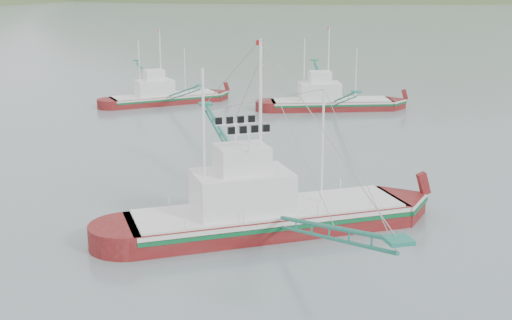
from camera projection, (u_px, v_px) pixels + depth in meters
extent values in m
plane|color=slate|center=(283.00, 243.00, 39.34)|extent=(1200.00, 1200.00, 0.00)
cube|color=#610E0E|center=(269.00, 227.00, 41.19)|extent=(16.44, 5.35, 2.16)
cube|color=silver|center=(269.00, 212.00, 40.96)|extent=(16.13, 5.42, 0.24)
cube|color=#0C562C|center=(269.00, 216.00, 41.03)|extent=(16.13, 5.44, 0.24)
cube|color=silver|center=(269.00, 208.00, 40.90)|extent=(15.62, 5.09, 0.13)
cube|color=silver|center=(242.00, 192.00, 40.12)|extent=(5.61, 3.80, 2.38)
cube|color=silver|center=(242.00, 159.00, 39.62)|extent=(2.95, 2.55, 1.51)
cylinder|color=white|center=(260.00, 127.00, 39.50)|extent=(0.17, 0.17, 9.72)
cylinder|color=white|center=(204.00, 144.00, 38.72)|extent=(0.15, 0.15, 8.26)
cylinder|color=white|center=(323.00, 148.00, 41.00)|extent=(0.13, 0.13, 6.80)
cube|color=#610E0E|center=(165.00, 102.00, 80.28)|extent=(12.55, 5.53, 1.62)
cube|color=silver|center=(165.00, 96.00, 80.10)|extent=(12.33, 5.55, 0.18)
cube|color=#0C562C|center=(165.00, 98.00, 80.15)|extent=(12.33, 5.56, 0.18)
cube|color=silver|center=(165.00, 95.00, 80.06)|extent=(11.92, 5.26, 0.10)
cube|color=silver|center=(154.00, 88.00, 79.33)|extent=(4.48, 3.33, 1.78)
cube|color=silver|center=(154.00, 75.00, 78.95)|extent=(2.41, 2.16, 1.13)
cylinder|color=white|center=(160.00, 63.00, 78.96)|extent=(0.13, 0.13, 7.29)
cylinder|color=white|center=(139.00, 69.00, 78.08)|extent=(0.11, 0.11, 6.20)
cylinder|color=white|center=(185.00, 71.00, 80.42)|extent=(0.10, 0.10, 5.11)
cube|color=#610E0E|center=(331.00, 108.00, 76.90)|extent=(13.37, 5.56, 1.73)
cube|color=silver|center=(331.00, 101.00, 76.71)|extent=(13.12, 5.59, 0.19)
cube|color=#0C562C|center=(331.00, 103.00, 76.77)|extent=(13.13, 5.61, 0.19)
cube|color=silver|center=(331.00, 100.00, 76.67)|extent=(12.70, 5.29, 0.10)
cube|color=silver|center=(320.00, 91.00, 76.33)|extent=(4.72, 3.45, 1.90)
cube|color=silver|center=(320.00, 77.00, 75.93)|extent=(2.53, 2.25, 1.21)
cylinder|color=white|center=(328.00, 64.00, 75.64)|extent=(0.14, 0.14, 7.78)
cylinder|color=white|center=(304.00, 70.00, 75.58)|extent=(0.12, 0.12, 6.62)
cylinder|color=white|center=(356.00, 74.00, 76.19)|extent=(0.10, 0.10, 5.45)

